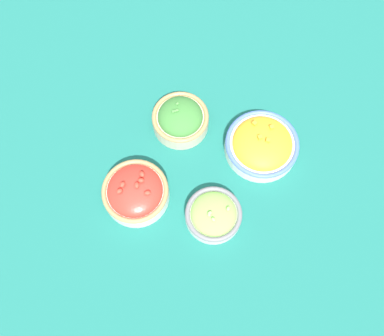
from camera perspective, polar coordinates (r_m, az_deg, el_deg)
ground_plane at (r=1.08m, az=0.00°, el=-0.56°), size 3.00×3.00×0.00m
bowl_lettuce at (r=1.02m, az=2.89°, el=-6.20°), size 0.14×0.14×0.06m
bowl_cherry_tomatoes at (r=1.03m, az=-7.53°, el=-3.20°), size 0.16×0.16×0.08m
bowl_squash at (r=1.09m, az=9.30°, el=3.09°), size 0.19×0.19×0.07m
bowl_broccoli at (r=1.10m, az=-1.56°, el=6.59°), size 0.15×0.15×0.08m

